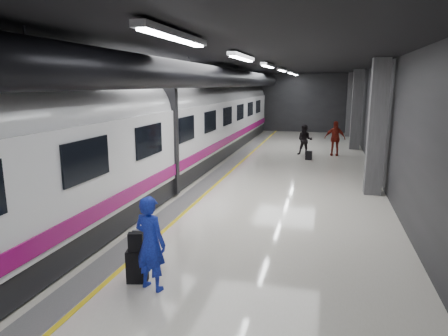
% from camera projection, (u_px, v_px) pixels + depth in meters
% --- Properties ---
extents(ground, '(40.00, 40.00, 0.00)m').
position_uv_depth(ground, '(229.00, 200.00, 12.88)').
color(ground, silver).
rests_on(ground, ground).
extents(platform_hall, '(10.02, 40.02, 4.51)m').
position_uv_depth(platform_hall, '(228.00, 88.00, 13.13)').
color(platform_hall, black).
rests_on(platform_hall, ground).
extents(train, '(3.05, 38.00, 4.05)m').
position_uv_depth(train, '(134.00, 133.00, 13.25)').
color(train, black).
rests_on(train, ground).
extents(traveler_main, '(0.73, 0.57, 1.75)m').
position_uv_depth(traveler_main, '(150.00, 243.00, 7.13)').
color(traveler_main, blue).
rests_on(traveler_main, ground).
extents(suitcase_main, '(0.43, 0.33, 0.62)m').
position_uv_depth(suitcase_main, '(137.00, 266.00, 7.49)').
color(suitcase_main, black).
rests_on(suitcase_main, ground).
extents(shoulder_bag, '(0.30, 0.21, 0.36)m').
position_uv_depth(shoulder_bag, '(136.00, 242.00, 7.37)').
color(shoulder_bag, black).
rests_on(shoulder_bag, suitcase_main).
extents(traveler_far_a, '(0.81, 0.65, 1.60)m').
position_uv_depth(traveler_far_a, '(305.00, 140.00, 20.94)').
color(traveler_far_a, black).
rests_on(traveler_far_a, ground).
extents(traveler_far_b, '(1.09, 0.54, 1.80)m').
position_uv_depth(traveler_far_b, '(335.00, 138.00, 20.85)').
color(traveler_far_b, maroon).
rests_on(traveler_far_b, ground).
extents(suitcase_far, '(0.33, 0.24, 0.44)m').
position_uv_depth(suitcase_far, '(309.00, 155.00, 19.73)').
color(suitcase_far, black).
rests_on(suitcase_far, ground).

